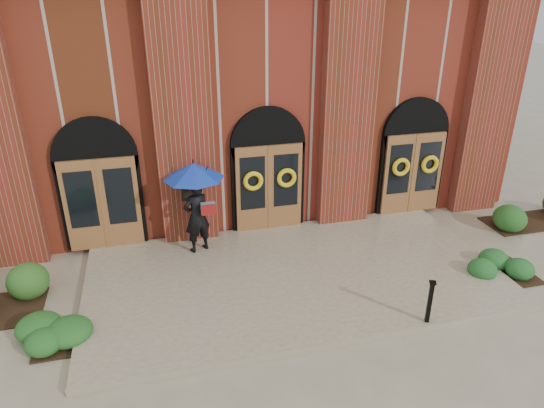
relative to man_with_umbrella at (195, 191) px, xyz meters
name	(u,v)px	position (x,y,z in m)	size (l,w,h in m)	color
ground	(296,281)	(2.14, -1.90, -1.87)	(90.00, 90.00, 0.00)	tan
landing	(294,276)	(2.14, -1.75, -1.79)	(10.00, 5.30, 0.15)	tan
church_building	(229,76)	(2.14, 6.89, 1.63)	(16.20, 12.53, 7.00)	maroon
man_with_umbrella	(195,191)	(0.00, 0.00, 0.00)	(2.02, 2.02, 2.45)	black
metal_post	(430,301)	(4.29, -4.25, -1.20)	(0.18, 0.18, 0.99)	black
hedge_wall_right	(535,211)	(10.14, -0.58, -1.52)	(2.73, 1.09, 0.70)	#214E1B
hedge_front_left	(70,329)	(-2.96, -2.73, -1.65)	(1.25, 1.07, 0.44)	#1F511B
hedge_front_right	(503,266)	(7.24, -2.88, -1.63)	(1.35, 1.16, 0.48)	#1D5220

